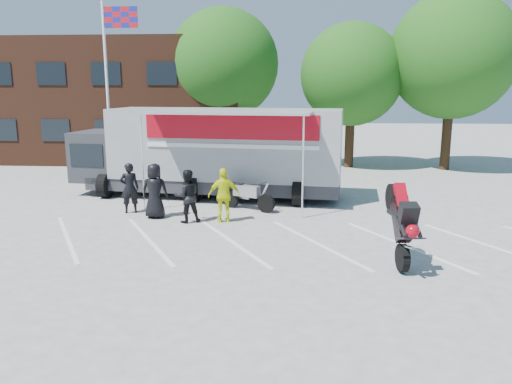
# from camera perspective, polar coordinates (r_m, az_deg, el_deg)

# --- Properties ---
(ground) EXTENTS (100.00, 100.00, 0.00)m
(ground) POSITION_cam_1_polar(r_m,az_deg,el_deg) (13.30, -4.18, -6.93)
(ground) COLOR #AAAAA5
(ground) RESTS_ON ground
(parking_bay_lines) EXTENTS (18.09, 13.33, 0.01)m
(parking_bay_lines) POSITION_cam_1_polar(r_m,az_deg,el_deg) (14.24, -3.61, -5.62)
(parking_bay_lines) COLOR white
(parking_bay_lines) RESTS_ON ground
(office_building) EXTENTS (18.00, 8.00, 7.00)m
(office_building) POSITION_cam_1_polar(r_m,az_deg,el_deg) (32.70, -17.44, 9.94)
(office_building) COLOR #4E2919
(office_building) RESTS_ON ground
(flagpole) EXTENTS (1.61, 0.12, 8.00)m
(flagpole) POSITION_cam_1_polar(r_m,az_deg,el_deg) (23.89, -16.17, 13.25)
(flagpole) COLOR white
(flagpole) RESTS_ON ground
(tree_left) EXTENTS (6.12, 6.12, 8.64)m
(tree_left) POSITION_cam_1_polar(r_m,az_deg,el_deg) (28.75, -3.73, 14.38)
(tree_left) COLOR #382314
(tree_left) RESTS_ON ground
(tree_mid) EXTENTS (5.44, 5.44, 7.68)m
(tree_mid) POSITION_cam_1_polar(r_m,az_deg,el_deg) (27.65, 10.91, 13.02)
(tree_mid) COLOR #382314
(tree_mid) RESTS_ON ground
(tree_right) EXTENTS (6.46, 6.46, 9.12)m
(tree_right) POSITION_cam_1_polar(r_m,az_deg,el_deg) (28.21, 21.57, 14.29)
(tree_right) COLOR #382314
(tree_right) RESTS_ON ground
(transporter_truck) EXTENTS (11.46, 6.52, 3.47)m
(transporter_truck) POSITION_cam_1_polar(r_m,az_deg,el_deg) (20.11, -4.77, -0.47)
(transporter_truck) COLOR #979BA0
(transporter_truck) RESTS_ON ground
(parked_motorcycle) EXTENTS (2.28, 1.66, 1.15)m
(parked_motorcycle) POSITION_cam_1_polar(r_m,az_deg,el_deg) (17.80, -0.92, -2.05)
(parked_motorcycle) COLOR #B8B8BD
(parked_motorcycle) RESTS_ON ground
(stunt_bike_rider) EXTENTS (1.08, 1.96, 2.21)m
(stunt_bike_rider) POSITION_cam_1_polar(r_m,az_deg,el_deg) (13.05, 15.28, -7.71)
(stunt_bike_rider) COLOR black
(stunt_bike_rider) RESTS_ON ground
(spectator_leather_a) EXTENTS (0.91, 0.61, 1.84)m
(spectator_leather_a) POSITION_cam_1_polar(r_m,az_deg,el_deg) (16.87, -11.50, 0.13)
(spectator_leather_a) COLOR black
(spectator_leather_a) RESTS_ON ground
(spectator_leather_b) EXTENTS (0.74, 0.60, 1.76)m
(spectator_leather_b) POSITION_cam_1_polar(r_m,az_deg,el_deg) (17.76, -14.25, 0.45)
(spectator_leather_b) COLOR black
(spectator_leather_b) RESTS_ON ground
(spectator_leather_c) EXTENTS (1.02, 0.92, 1.72)m
(spectator_leather_c) POSITION_cam_1_polar(r_m,az_deg,el_deg) (16.15, -7.88, -0.48)
(spectator_leather_c) COLOR black
(spectator_leather_c) RESTS_ON ground
(spectator_hivis) EXTENTS (1.11, 0.66, 1.77)m
(spectator_hivis) POSITION_cam_1_polar(r_m,az_deg,el_deg) (16.06, -3.67, -0.37)
(spectator_hivis) COLOR #E5F40C
(spectator_hivis) RESTS_ON ground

